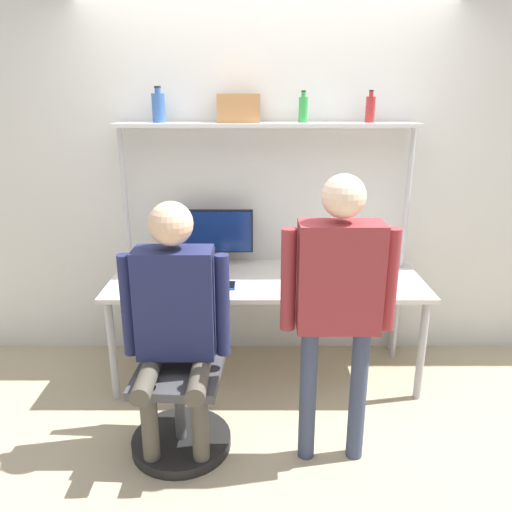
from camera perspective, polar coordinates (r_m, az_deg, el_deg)
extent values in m
plane|color=tan|center=(3.37, 1.39, -16.61)|extent=(12.00, 12.00, 0.00)
cube|color=silver|center=(3.64, 1.29, 9.10)|extent=(8.00, 0.06, 2.70)
cube|color=beige|center=(3.40, 1.34, -2.75)|extent=(2.10, 0.77, 0.03)
cylinder|color=#A5A5AA|center=(3.38, -15.93, -10.35)|extent=(0.05, 0.05, 0.69)
cylinder|color=#A5A5AA|center=(3.42, 18.53, -10.25)|extent=(0.05, 0.05, 0.69)
cylinder|color=#A5A5AA|center=(3.94, -13.42, -5.91)|extent=(0.05, 0.05, 0.69)
cylinder|color=#A5A5AA|center=(3.98, 15.70, -5.88)|extent=(0.05, 0.05, 0.69)
cube|color=silver|center=(3.41, 1.39, 14.79)|extent=(2.00, 0.30, 0.02)
cylinder|color=#B2B2B7|center=(3.67, -14.15, 0.91)|extent=(0.04, 0.04, 1.73)
cylinder|color=#B2B2B7|center=(3.71, 16.57, 0.87)|extent=(0.04, 0.04, 1.73)
cylinder|color=black|center=(3.64, -4.70, -1.03)|extent=(0.21, 0.21, 0.01)
cylinder|color=black|center=(3.62, -4.72, -0.17)|extent=(0.06, 0.06, 0.10)
cube|color=black|center=(3.57, -4.79, 2.87)|extent=(0.57, 0.01, 0.31)
cube|color=navy|center=(3.56, -4.80, 2.84)|extent=(0.55, 0.02, 0.29)
cube|color=#333338|center=(3.25, -7.52, -3.48)|extent=(0.33, 0.24, 0.01)
cube|color=black|center=(3.24, -7.57, -3.50)|extent=(0.28, 0.13, 0.00)
cube|color=#333338|center=(3.29, -7.43, -1.03)|extent=(0.33, 0.09, 0.23)
cube|color=navy|center=(3.28, -7.44, -1.10)|extent=(0.29, 0.08, 0.20)
cube|color=#264C8C|center=(3.25, -2.85, -3.39)|extent=(0.07, 0.15, 0.01)
cube|color=black|center=(3.25, -2.85, -3.29)|extent=(0.06, 0.13, 0.00)
cylinder|color=black|center=(3.06, -8.36, -20.16)|extent=(0.56, 0.56, 0.06)
cylinder|color=#4C4C51|center=(2.93, -8.56, -16.80)|extent=(0.06, 0.06, 0.38)
cube|color=#3F3F44|center=(2.82, -8.76, -13.24)|extent=(0.49, 0.49, 0.05)
cube|color=#3F3F44|center=(2.88, -8.14, -6.82)|extent=(0.42, 0.06, 0.45)
cylinder|color=#4C473D|center=(2.82, -11.89, -18.70)|extent=(0.09, 0.09, 0.49)
cylinder|color=#4C473D|center=(2.78, -6.24, -18.98)|extent=(0.09, 0.09, 0.49)
cylinder|color=#4C473D|center=(2.69, -12.15, -13.37)|extent=(0.10, 0.38, 0.10)
cylinder|color=#4C473D|center=(2.64, -6.38, -13.59)|extent=(0.10, 0.38, 0.10)
cube|color=#1E234C|center=(2.66, -9.08, -5.30)|extent=(0.41, 0.20, 0.59)
cylinder|color=#1E234C|center=(2.71, -14.28, -5.50)|extent=(0.08, 0.08, 0.56)
cylinder|color=#1E234C|center=(2.63, -3.70, -5.67)|extent=(0.08, 0.08, 0.56)
sphere|color=#D8AD8C|center=(2.52, -9.56, 3.67)|extent=(0.23, 0.23, 0.23)
cylinder|color=#38425B|center=(2.77, 6.08, -15.43)|extent=(0.09, 0.09, 0.78)
cylinder|color=#38425B|center=(2.81, 11.71, -15.22)|extent=(0.09, 0.09, 0.78)
cube|color=maroon|center=(2.49, 9.65, -2.38)|extent=(0.41, 0.20, 0.55)
cylinder|color=maroon|center=(2.46, 3.86, -2.76)|extent=(0.08, 0.08, 0.52)
cylinder|color=maroon|center=(2.54, 15.21, -2.68)|extent=(0.08, 0.08, 0.52)
sphere|color=beige|center=(2.38, 10.15, 6.73)|extent=(0.21, 0.21, 0.21)
cylinder|color=#2D8C3F|center=(3.42, 5.57, 16.29)|extent=(0.06, 0.06, 0.16)
cylinder|color=#2D8C3F|center=(3.42, 5.62, 17.90)|extent=(0.03, 0.03, 0.03)
cylinder|color=black|center=(3.42, 5.63, 18.24)|extent=(0.03, 0.03, 0.01)
cylinder|color=#335999|center=(3.47, -10.90, 16.26)|extent=(0.09, 0.09, 0.18)
cylinder|color=#335999|center=(3.46, -11.01, 18.06)|extent=(0.04, 0.04, 0.03)
cylinder|color=black|center=(3.46, -11.04, 18.44)|extent=(0.04, 0.04, 0.01)
cylinder|color=maroon|center=(3.49, 13.08, 15.98)|extent=(0.06, 0.06, 0.16)
cylinder|color=maroon|center=(3.49, 13.20, 17.58)|extent=(0.03, 0.03, 0.03)
cylinder|color=black|center=(3.49, 13.23, 17.91)|extent=(0.03, 0.03, 0.01)
cube|color=#B27A47|center=(3.41, -1.80, 16.52)|extent=(0.28, 0.18, 0.18)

